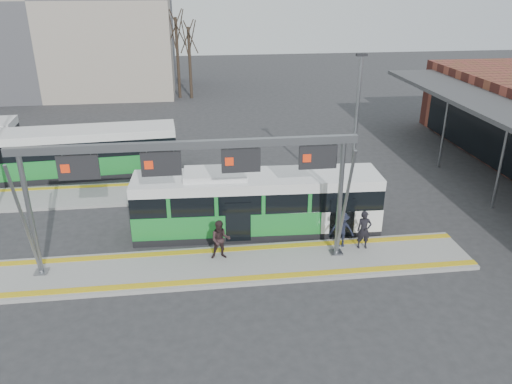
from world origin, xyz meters
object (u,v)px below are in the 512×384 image
at_px(passenger_b, 220,240).
at_px(gantry, 192,168).
at_px(passenger_c, 342,229).
at_px(passenger_a, 364,230).
at_px(hero_bus, 256,203).

bearing_deg(passenger_b, gantry, -163.41).
bearing_deg(passenger_b, passenger_c, 4.85).
height_order(gantry, passenger_b, gantry).
relative_size(gantry, passenger_b, 7.66).
relative_size(passenger_a, passenger_b, 1.00).
xyz_separation_m(gantry, passenger_c, (6.21, 0.61, -3.35)).
bearing_deg(gantry, passenger_c, 5.64).
bearing_deg(gantry, hero_bus, 44.93).
xyz_separation_m(gantry, hero_bus, (2.78, 2.77, -2.90)).
relative_size(gantry, hero_bus, 1.16).
xyz_separation_m(gantry, passenger_b, (0.98, 0.27, -3.30)).
distance_m(passenger_a, passenger_b, 6.13).
xyz_separation_m(hero_bus, passenger_a, (4.33, -2.41, -0.40)).
bearing_deg(passenger_c, gantry, -160.86).
bearing_deg(passenger_a, gantry, -171.49).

